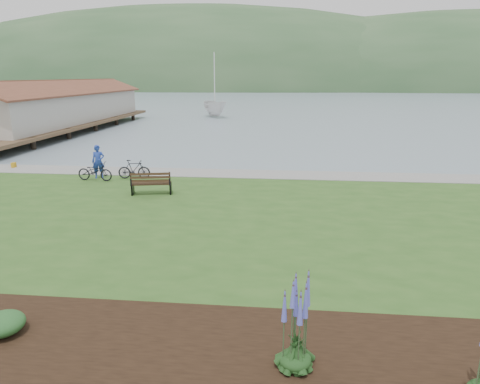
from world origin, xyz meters
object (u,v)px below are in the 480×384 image
Objects in this scene: park_bench at (151,183)px; sailboat at (215,117)px; bicycle_a at (95,171)px; person at (98,159)px.

sailboat reaches higher than park_bench.
park_bench reaches higher than bicycle_a.
sailboat is at bearing 70.06° from person.
park_bench is at bearing -112.09° from sailboat.
sailboat reaches higher than bicycle_a.
bicycle_a is (0.04, -0.61, -0.56)m from person.
park_bench is 0.91× the size of person.
sailboat is at bearing 4.37° from bicycle_a.
park_bench is 4.91m from person.
bicycle_a is 40.64m from sailboat.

